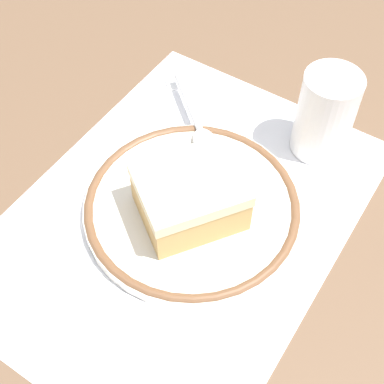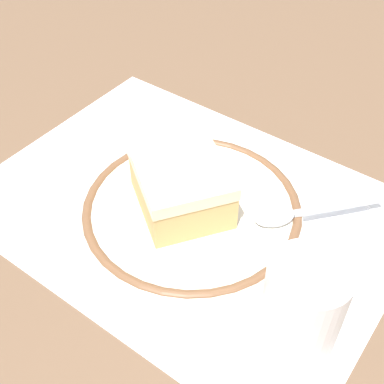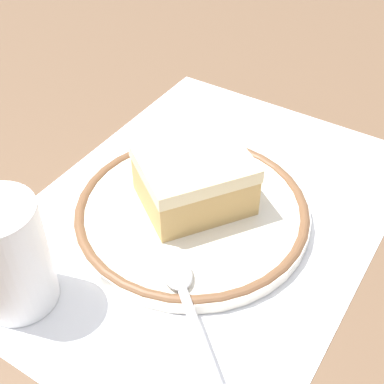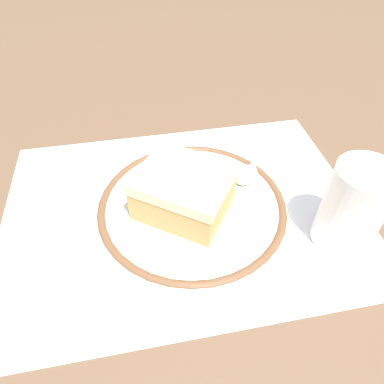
{
  "view_description": "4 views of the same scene",
  "coord_description": "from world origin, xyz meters",
  "px_view_note": "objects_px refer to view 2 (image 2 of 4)",
  "views": [
    {
      "loc": [
        0.26,
        0.18,
        0.46
      ],
      "look_at": [
        -0.01,
        0.01,
        0.03
      ],
      "focal_mm": 51.17,
      "sensor_mm": 36.0,
      "label": 1
    },
    {
      "loc": [
        -0.22,
        0.29,
        0.38
      ],
      "look_at": [
        -0.01,
        0.01,
        0.03
      ],
      "focal_mm": 48.63,
      "sensor_mm": 36.0,
      "label": 2
    },
    {
      "loc": [
        -0.31,
        -0.18,
        0.35
      ],
      "look_at": [
        -0.01,
        0.01,
        0.03
      ],
      "focal_mm": 49.59,
      "sensor_mm": 36.0,
      "label": 3
    },
    {
      "loc": [
        0.04,
        0.27,
        0.3
      ],
      "look_at": [
        -0.01,
        0.01,
        0.03
      ],
      "focal_mm": 32.08,
      "sensor_mm": 36.0,
      "label": 4
    }
  ],
  "objects_px": {
    "cake_slice": "(183,187)",
    "spoon": "(298,213)",
    "cup": "(300,317)",
    "plate": "(192,210)"
  },
  "relations": [
    {
      "from": "cake_slice",
      "to": "spoon",
      "type": "xyz_separation_m",
      "value": [
        -0.1,
        -0.05,
        -0.02
      ]
    },
    {
      "from": "cake_slice",
      "to": "cup",
      "type": "distance_m",
      "value": 0.17
    },
    {
      "from": "cup",
      "to": "cake_slice",
      "type": "bearing_deg",
      "value": -22.15
    },
    {
      "from": "plate",
      "to": "cup",
      "type": "distance_m",
      "value": 0.17
    },
    {
      "from": "cake_slice",
      "to": "plate",
      "type": "bearing_deg",
      "value": -151.86
    },
    {
      "from": "cake_slice",
      "to": "cup",
      "type": "height_order",
      "value": "cup"
    },
    {
      "from": "spoon",
      "to": "cup",
      "type": "height_order",
      "value": "cup"
    },
    {
      "from": "plate",
      "to": "cup",
      "type": "relative_size",
      "value": 2.23
    },
    {
      "from": "plate",
      "to": "cup",
      "type": "height_order",
      "value": "cup"
    },
    {
      "from": "plate",
      "to": "cup",
      "type": "xyz_separation_m",
      "value": [
        -0.15,
        0.07,
        0.03
      ]
    }
  ]
}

